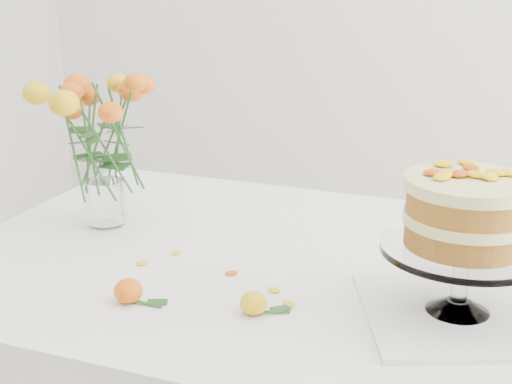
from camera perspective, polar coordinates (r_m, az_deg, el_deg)
table at (r=1.42m, az=4.14°, el=-8.74°), size 1.43×0.93×0.76m
napkin at (r=1.23m, az=15.78°, el=-9.31°), size 0.39×0.39×0.01m
cake_stand at (r=1.17m, az=16.45°, el=-2.12°), size 0.27×0.27×0.24m
rose_vase at (r=1.55m, az=-12.37°, el=5.81°), size 0.34×0.34×0.41m
loose_rose_near at (r=1.19m, az=-0.18°, el=-8.89°), size 0.08×0.05×0.04m
loose_rose_far at (r=1.25m, az=-10.16°, el=-7.80°), size 0.09×0.05×0.04m
stray_petal_a at (r=1.34m, az=-2.00°, el=-6.51°), size 0.03×0.02×0.00m
stray_petal_b at (r=1.27m, az=1.47°, el=-7.86°), size 0.03×0.02×0.00m
stray_petal_c at (r=1.23m, az=2.62°, el=-8.90°), size 0.03×0.02×0.00m
stray_petal_d at (r=1.44m, az=-6.38°, el=-4.88°), size 0.03×0.02×0.00m
stray_petal_e at (r=1.40m, az=-9.16°, el=-5.65°), size 0.03×0.02×0.00m
stray_petal_f at (r=1.27m, az=16.32°, el=-8.71°), size 0.03×0.02×0.00m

